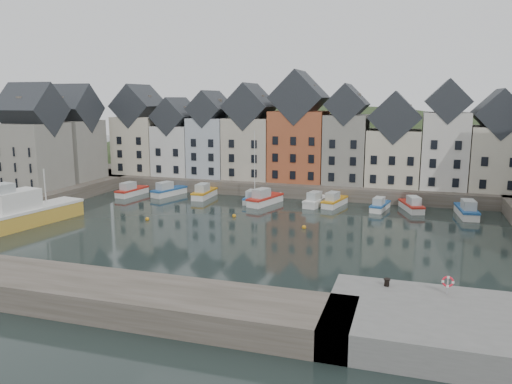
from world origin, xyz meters
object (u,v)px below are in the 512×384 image
at_px(boat_a, 131,191).
at_px(mooring_bollard, 387,282).
at_px(boat_d, 253,198).
at_px(life_ring_post, 448,282).
at_px(large_vessel, 27,212).

height_order(boat_a, mooring_bollard, mooring_bollard).
relative_size(boat_a, boat_d, 0.61).
bearing_deg(boat_d, life_ring_post, -54.01).
bearing_deg(life_ring_post, mooring_bollard, 176.51).
height_order(large_vessel, life_ring_post, large_vessel).
distance_m(boat_a, boat_d, 20.31).
bearing_deg(mooring_bollard, life_ring_post, -3.49).
height_order(boat_d, mooring_bollard, boat_d).
xyz_separation_m(boat_a, large_vessel, (-1.94, -20.50, 0.90)).
distance_m(boat_a, life_ring_post, 56.64).
bearing_deg(boat_d, large_vessel, -136.58).
distance_m(boat_d, large_vessel, 30.75).
distance_m(boat_a, mooring_bollard, 53.24).
bearing_deg(boat_a, life_ring_post, -29.88).
xyz_separation_m(boat_d, large_vessel, (-22.24, -21.22, 0.94)).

